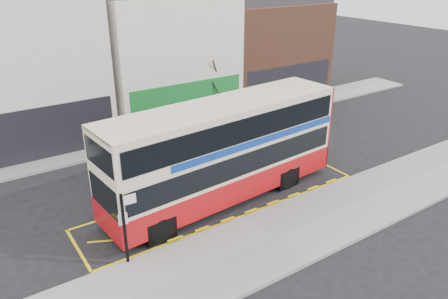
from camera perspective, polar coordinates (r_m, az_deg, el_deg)
ground at (r=20.09m, az=2.43°, el=-8.54°), size 120.00×120.00×0.00m
pavement at (r=18.56m, az=6.70°, el=-11.45°), size 40.00×4.00×0.15m
kerb at (r=19.80m, az=3.08°, el=-8.84°), size 40.00×0.15×0.15m
far_pavement at (r=28.68m, az=-10.61°, el=1.55°), size 50.00×3.00×0.15m
road_markings at (r=21.20m, az=-0.13°, el=-6.61°), size 14.00×3.40×0.01m
terrace_left at (r=29.48m, az=-24.65°, el=11.10°), size 8.00×8.01×11.80m
terrace_green_shop at (r=32.19m, az=-8.43°, el=13.42°), size 9.00×8.01×11.30m
terrace_right at (r=36.99m, az=4.62°, el=14.13°), size 9.00×8.01×10.30m
double_decker_bus at (r=20.31m, az=0.04°, el=-0.07°), size 12.18×3.71×4.79m
bus_stop_post at (r=16.53m, az=-12.77°, el=-9.15°), size 0.72×0.14×2.93m
car_grey at (r=27.12m, az=-8.47°, el=1.88°), size 4.69×2.58×1.47m
car_white at (r=32.61m, az=9.67°, el=5.43°), size 4.54×2.02×1.30m
street_tree_right at (r=30.57m, az=-2.02°, el=10.88°), size 2.66×2.66×5.73m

